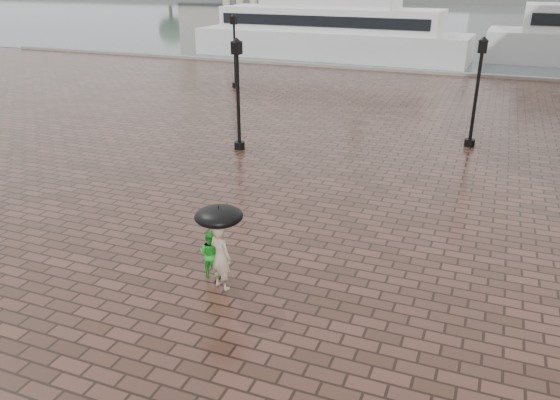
{
  "coord_description": "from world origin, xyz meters",
  "views": [
    {
      "loc": [
        3.72,
        -9.92,
        6.89
      ],
      "look_at": [
        -1.11,
        2.29,
        1.4
      ],
      "focal_mm": 35.0,
      "sensor_mm": 36.0,
      "label": 1
    }
  ],
  "objects_px": {
    "child_pedestrian": "(211,254)",
    "ferry_near": "(329,30)",
    "street_lamps": "(304,74)",
    "adult_pedestrian": "(221,257)"
  },
  "relations": [
    {
      "from": "street_lamps",
      "to": "child_pedestrian",
      "type": "relative_size",
      "value": 12.78
    },
    {
      "from": "ferry_near",
      "to": "adult_pedestrian",
      "type": "bearing_deg",
      "value": -74.13
    },
    {
      "from": "child_pedestrian",
      "to": "ferry_near",
      "type": "relative_size",
      "value": 0.05
    },
    {
      "from": "street_lamps",
      "to": "ferry_near",
      "type": "xyz_separation_m",
      "value": [
        -5.28,
        21.67,
        -0.0
      ]
    },
    {
      "from": "adult_pedestrian",
      "to": "child_pedestrian",
      "type": "relative_size",
      "value": 1.35
    },
    {
      "from": "adult_pedestrian",
      "to": "ferry_near",
      "type": "xyz_separation_m",
      "value": [
        -8.63,
        37.08,
        1.5
      ]
    },
    {
      "from": "ferry_near",
      "to": "street_lamps",
      "type": "bearing_deg",
      "value": -73.54
    },
    {
      "from": "child_pedestrian",
      "to": "adult_pedestrian",
      "type": "bearing_deg",
      "value": 142.94
    },
    {
      "from": "adult_pedestrian",
      "to": "ferry_near",
      "type": "distance_m",
      "value": 38.1
    },
    {
      "from": "street_lamps",
      "to": "child_pedestrian",
      "type": "xyz_separation_m",
      "value": [
        2.86,
        -15.02,
        -1.72
      ]
    }
  ]
}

